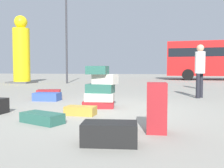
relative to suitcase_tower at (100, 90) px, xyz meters
The scene contains 12 objects.
ground_plane 0.54m from the suitcase_tower, 72.78° to the right, with size 80.00×80.00×0.00m, color gray.
suitcase_tower is the anchor object (origin of this frame).
suitcase_maroon_behind_tower 2.34m from the suitcase_tower, 56.22° to the right, with size 0.27×0.32×0.70m, color maroon.
suitcase_black_foreground_near 2.73m from the suitcase_tower, 73.43° to the right, with size 0.65×0.35×0.26m, color black.
suitcase_maroon_foreground_far 2.67m from the suitcase_tower, 141.82° to the left, with size 0.70×0.38×0.24m, color maroon.
suitcase_teal_left_side 1.84m from the suitcase_tower, 107.52° to the right, with size 0.73×0.33×0.17m, color #26594C.
suitcase_tan_white_trunk 1.01m from the suitcase_tower, 99.40° to the right, with size 0.58×0.31×0.17m, color #B28C33.
suitcase_navy_upright_blue 2.02m from the suitcase_tower, 152.95° to the left, with size 0.71×0.42×0.22m, color #334F99.
person_bearded_onlooker 3.55m from the suitcase_tower, 43.97° to the left, with size 0.30×0.31×1.64m.
person_tourist_with_camera 6.66m from the suitcase_tower, 62.22° to the left, with size 0.30×0.34×1.55m.
yellow_dummy_statue 11.52m from the suitcase_tower, 130.50° to the left, with size 1.46×1.46×4.29m.
lamp_post 10.68m from the suitcase_tower, 116.47° to the left, with size 0.36×0.36×6.72m.
Camera 1 is at (1.25, -4.98, 0.88)m, focal length 38.56 mm.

